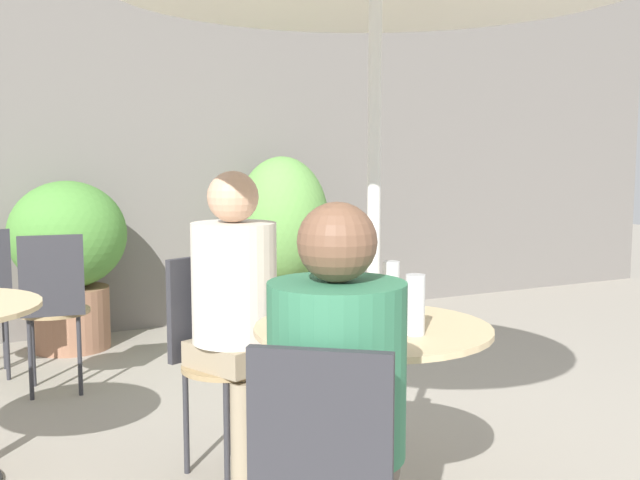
{
  "coord_description": "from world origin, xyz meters",
  "views": [
    {
      "loc": [
        -1.4,
        -2.04,
        1.31
      ],
      "look_at": [
        -0.14,
        0.49,
        0.98
      ],
      "focal_mm": 42.0,
      "sensor_mm": 36.0,
      "label": 1
    }
  ],
  "objects_px": {
    "seated_person_1": "(338,395)",
    "beer_glass_2": "(415,305)",
    "beer_glass_0": "(391,289)",
    "potted_plant_1": "(282,232)",
    "bistro_chair_2": "(53,299)",
    "beer_glass_1": "(331,309)",
    "potted_plant_0": "(68,252)",
    "seated_person_0": "(237,298)",
    "bistro_chair_0": "(214,342)",
    "cafe_table_near": "(372,375)"
  },
  "relations": [
    {
      "from": "seated_person_1",
      "to": "beer_glass_2",
      "type": "height_order",
      "value": "seated_person_1"
    },
    {
      "from": "beer_glass_0",
      "to": "potted_plant_1",
      "type": "relative_size",
      "value": 0.15
    },
    {
      "from": "bistro_chair_2",
      "to": "beer_glass_1",
      "type": "height_order",
      "value": "beer_glass_1"
    },
    {
      "from": "beer_glass_0",
      "to": "potted_plant_0",
      "type": "distance_m",
      "value": 3.0
    },
    {
      "from": "seated_person_0",
      "to": "beer_glass_0",
      "type": "height_order",
      "value": "seated_person_0"
    },
    {
      "from": "bistro_chair_0",
      "to": "bistro_chair_2",
      "type": "xyz_separation_m",
      "value": [
        -0.48,
        1.27,
        0.0
      ]
    },
    {
      "from": "beer_glass_2",
      "to": "potted_plant_1",
      "type": "distance_m",
      "value": 3.32
    },
    {
      "from": "beer_glass_0",
      "to": "beer_glass_2",
      "type": "distance_m",
      "value": 0.28
    },
    {
      "from": "beer_glass_2",
      "to": "potted_plant_1",
      "type": "height_order",
      "value": "potted_plant_1"
    },
    {
      "from": "seated_person_1",
      "to": "bistro_chair_0",
      "type": "bearing_deg",
      "value": -56.83
    },
    {
      "from": "beer_glass_1",
      "to": "cafe_table_near",
      "type": "bearing_deg",
      "value": 8.07
    },
    {
      "from": "seated_person_1",
      "to": "beer_glass_0",
      "type": "xyz_separation_m",
      "value": [
        0.56,
        0.64,
        0.12
      ]
    },
    {
      "from": "cafe_table_near",
      "to": "bistro_chair_0",
      "type": "height_order",
      "value": "bistro_chair_0"
    },
    {
      "from": "seated_person_1",
      "to": "potted_plant_1",
      "type": "height_order",
      "value": "potted_plant_1"
    },
    {
      "from": "potted_plant_0",
      "to": "bistro_chair_0",
      "type": "bearing_deg",
      "value": -83.59
    },
    {
      "from": "bistro_chair_2",
      "to": "potted_plant_0",
      "type": "height_order",
      "value": "potted_plant_0"
    },
    {
      "from": "bistro_chair_0",
      "to": "seated_person_0",
      "type": "bearing_deg",
      "value": -90.0
    },
    {
      "from": "cafe_table_near",
      "to": "bistro_chair_0",
      "type": "xyz_separation_m",
      "value": [
        -0.31,
        0.76,
        -0.02
      ]
    },
    {
      "from": "bistro_chair_2",
      "to": "potted_plant_0",
      "type": "distance_m",
      "value": 1.03
    },
    {
      "from": "seated_person_0",
      "to": "potted_plant_0",
      "type": "height_order",
      "value": "seated_person_0"
    },
    {
      "from": "potted_plant_1",
      "to": "beer_glass_2",
      "type": "bearing_deg",
      "value": -106.27
    },
    {
      "from": "seated_person_0",
      "to": "potted_plant_0",
      "type": "relative_size",
      "value": 1.1
    },
    {
      "from": "bistro_chair_2",
      "to": "beer_glass_0",
      "type": "height_order",
      "value": "beer_glass_0"
    },
    {
      "from": "bistro_chair_0",
      "to": "potted_plant_0",
      "type": "height_order",
      "value": "potted_plant_0"
    },
    {
      "from": "bistro_chair_2",
      "to": "seated_person_1",
      "type": "height_order",
      "value": "seated_person_1"
    },
    {
      "from": "bistro_chair_0",
      "to": "potted_plant_1",
      "type": "relative_size",
      "value": 0.69
    },
    {
      "from": "bistro_chair_0",
      "to": "beer_glass_2",
      "type": "xyz_separation_m",
      "value": [
        0.37,
        -0.93,
        0.29
      ]
    },
    {
      "from": "seated_person_0",
      "to": "beer_glass_2",
      "type": "height_order",
      "value": "seated_person_0"
    },
    {
      "from": "bistro_chair_2",
      "to": "potted_plant_1",
      "type": "bearing_deg",
      "value": -142.37
    },
    {
      "from": "beer_glass_0",
      "to": "seated_person_1",
      "type": "bearing_deg",
      "value": -130.89
    },
    {
      "from": "bistro_chair_0",
      "to": "beer_glass_1",
      "type": "relative_size",
      "value": 5.54
    },
    {
      "from": "cafe_table_near",
      "to": "beer_glass_0",
      "type": "bearing_deg",
      "value": 37.52
    },
    {
      "from": "cafe_table_near",
      "to": "potted_plant_0",
      "type": "distance_m",
      "value": 3.08
    },
    {
      "from": "bistro_chair_0",
      "to": "seated_person_1",
      "type": "relative_size",
      "value": 0.74
    },
    {
      "from": "beer_glass_0",
      "to": "potted_plant_0",
      "type": "relative_size",
      "value": 0.17
    },
    {
      "from": "beer_glass_0",
      "to": "beer_glass_2",
      "type": "bearing_deg",
      "value": -106.48
    },
    {
      "from": "cafe_table_near",
      "to": "bistro_chair_2",
      "type": "relative_size",
      "value": 0.91
    },
    {
      "from": "beer_glass_2",
      "to": "seated_person_1",
      "type": "bearing_deg",
      "value": -142.07
    },
    {
      "from": "beer_glass_0",
      "to": "potted_plant_1",
      "type": "xyz_separation_m",
      "value": [
        0.85,
        2.92,
        -0.11
      ]
    },
    {
      "from": "beer_glass_0",
      "to": "seated_person_0",
      "type": "bearing_deg",
      "value": 126.98
    },
    {
      "from": "cafe_table_near",
      "to": "beer_glass_0",
      "type": "height_order",
      "value": "beer_glass_0"
    },
    {
      "from": "seated_person_0",
      "to": "potted_plant_0",
      "type": "xyz_separation_m",
      "value": [
        -0.31,
        2.39,
        -0.08
      ]
    },
    {
      "from": "bistro_chair_2",
      "to": "seated_person_0",
      "type": "distance_m",
      "value": 1.51
    },
    {
      "from": "seated_person_0",
      "to": "potted_plant_1",
      "type": "xyz_separation_m",
      "value": [
        1.24,
        2.39,
        -0.02
      ]
    },
    {
      "from": "seated_person_0",
      "to": "cafe_table_near",
      "type": "bearing_deg",
      "value": -90.0
    },
    {
      "from": "bistro_chair_0",
      "to": "beer_glass_1",
      "type": "bearing_deg",
      "value": -102.27
    },
    {
      "from": "bistro_chair_0",
      "to": "seated_person_0",
      "type": "height_order",
      "value": "seated_person_0"
    },
    {
      "from": "bistro_chair_2",
      "to": "beer_glass_0",
      "type": "xyz_separation_m",
      "value": [
        0.92,
        -1.92,
        0.29
      ]
    },
    {
      "from": "beer_glass_2",
      "to": "cafe_table_near",
      "type": "bearing_deg",
      "value": 109.51
    },
    {
      "from": "bistro_chair_0",
      "to": "beer_glass_2",
      "type": "height_order",
      "value": "beer_glass_2"
    }
  ]
}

